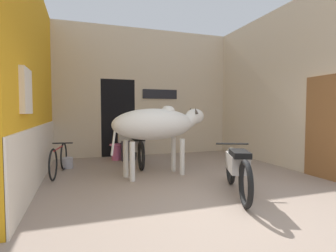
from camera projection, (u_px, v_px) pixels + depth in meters
ground_plane at (233, 211)px, 3.60m from camera, size 30.00×30.00×0.00m
wall_left_shopfront at (33, 83)px, 4.95m from camera, size 0.25×4.98×3.94m
wall_back_with_doorway at (136, 100)px, 8.35m from camera, size 5.46×0.93×3.94m
wall_right_with_door at (277, 89)px, 6.70m from camera, size 0.22×4.98×3.94m
cow at (158, 125)px, 5.56m from camera, size 2.23×1.00×1.50m
motorcycle_near at (237, 167)px, 4.31m from camera, size 0.86×1.81×0.79m
motorcycle_far at (137, 148)px, 6.68m from camera, size 0.58×1.92×0.79m
bicycle at (59, 159)px, 5.66m from camera, size 0.44×1.65×0.65m
shopkeeper_seated at (126, 139)px, 7.34m from camera, size 0.44×0.33×1.16m
plastic_stool at (116, 151)px, 7.39m from camera, size 0.38×0.38×0.45m
bucket at (67, 163)px, 6.31m from camera, size 0.26×0.26×0.26m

